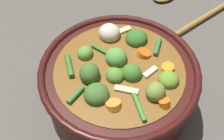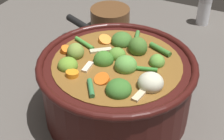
% 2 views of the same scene
% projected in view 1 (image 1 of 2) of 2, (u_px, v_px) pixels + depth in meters
% --- Properties ---
extents(ground_plane, '(1.10, 1.10, 0.00)m').
position_uv_depth(ground_plane, '(118.00, 105.00, 0.62)').
color(ground_plane, '#514C47').
extents(cooking_pot, '(0.30, 0.30, 0.15)m').
position_uv_depth(cooking_pot, '(119.00, 86.00, 0.56)').
color(cooking_pot, '#38110F').
rests_on(cooking_pot, ground_plane).
extents(wooden_spoon, '(0.18, 0.24, 0.02)m').
position_uv_depth(wooden_spoon, '(179.00, 5.00, 0.82)').
color(wooden_spoon, olive).
rests_on(wooden_spoon, ground_plane).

